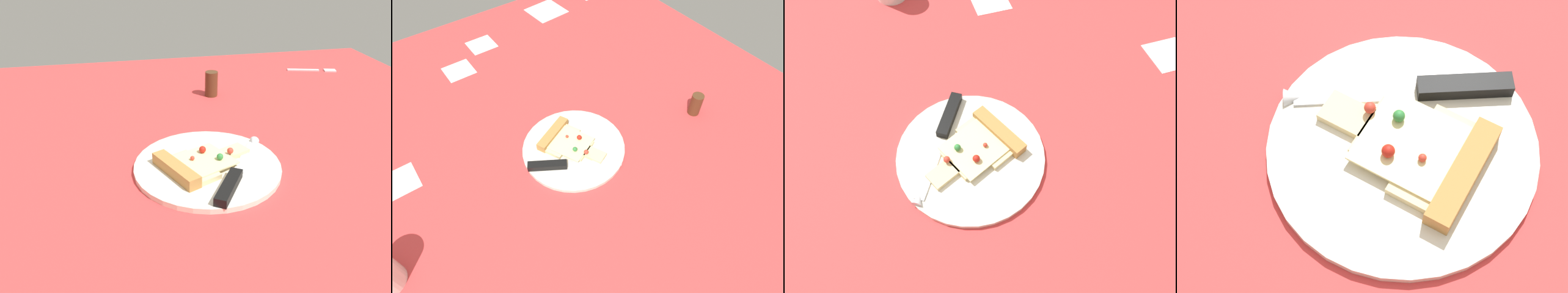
% 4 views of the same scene
% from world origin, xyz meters
% --- Properties ---
extents(ground_plane, '(1.54, 1.54, 0.03)m').
position_xyz_m(ground_plane, '(-0.00, 0.00, -0.01)').
color(ground_plane, '#D13838').
rests_on(ground_plane, ground).
extents(plate, '(0.28, 0.28, 0.01)m').
position_xyz_m(plate, '(0.02, -0.03, 0.01)').
color(plate, silver).
rests_on(plate, ground_plane).
extents(pizza_slice, '(0.15, 0.19, 0.03)m').
position_xyz_m(pizza_slice, '(0.01, -0.01, 0.02)').
color(pizza_slice, beige).
rests_on(pizza_slice, plate).
extents(knife, '(0.21, 0.15, 0.02)m').
position_xyz_m(knife, '(-0.03, -0.07, 0.02)').
color(knife, silver).
rests_on(knife, plate).
extents(pepper_shaker, '(0.03, 0.03, 0.07)m').
position_xyz_m(pepper_shaker, '(0.39, -0.12, 0.03)').
color(pepper_shaker, '#4C2D19').
rests_on(pepper_shaker, ground_plane).
extents(fork, '(0.06, 0.15, 0.01)m').
position_xyz_m(fork, '(0.54, -0.50, 0.00)').
color(fork, silver).
rests_on(fork, ground_plane).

